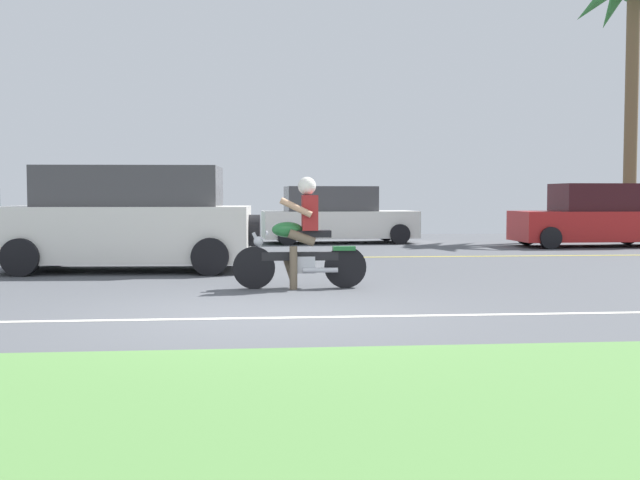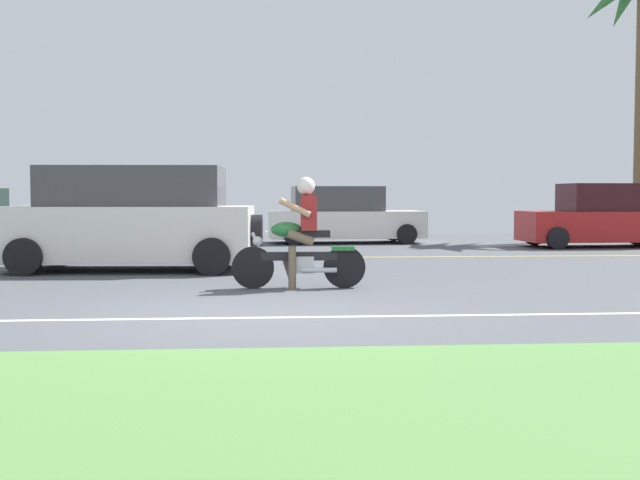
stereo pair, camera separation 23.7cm
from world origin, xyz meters
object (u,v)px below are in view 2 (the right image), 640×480
(parked_car_1, at_px, (166,219))
(parked_car_2, at_px, (343,217))
(suv_nearby, at_px, (132,220))
(motorcyclist, at_px, (300,241))
(parked_car_3, at_px, (602,218))

(parked_car_1, xyz_separation_m, parked_car_2, (4.91, 0.42, 0.05))
(suv_nearby, relative_size, parked_car_1, 1.23)
(motorcyclist, height_order, parked_car_1, motorcyclist)
(parked_car_1, bearing_deg, suv_nearby, -88.03)
(parked_car_1, bearing_deg, parked_car_3, -8.71)
(motorcyclist, distance_m, parked_car_2, 10.87)
(motorcyclist, relative_size, parked_car_2, 0.44)
(parked_car_1, height_order, parked_car_3, parked_car_3)
(motorcyclist, bearing_deg, suv_nearby, 134.15)
(motorcyclist, bearing_deg, parked_car_3, 45.63)
(suv_nearby, relative_size, parked_car_2, 1.06)
(suv_nearby, xyz_separation_m, parked_car_3, (11.25, 5.56, -0.14))
(suv_nearby, bearing_deg, motorcyclist, -45.85)
(suv_nearby, height_order, parked_car_3, suv_nearby)
(parked_car_1, height_order, parked_car_2, parked_car_2)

